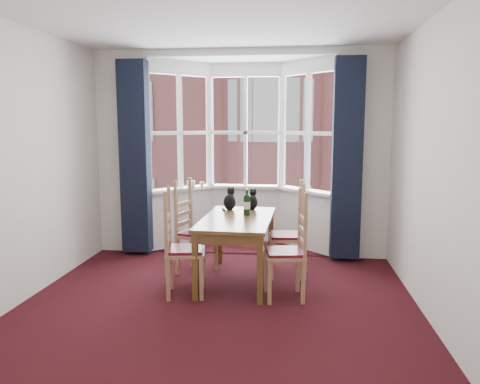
% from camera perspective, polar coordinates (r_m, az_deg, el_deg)
% --- Properties ---
extents(floor, '(4.50, 4.50, 0.00)m').
position_cam_1_polar(floor, '(4.55, -3.41, -15.15)').
color(floor, black).
rests_on(floor, ground).
extents(ceiling, '(4.50, 4.50, 0.00)m').
position_cam_1_polar(ceiling, '(4.29, -3.75, 21.67)').
color(ceiling, white).
rests_on(ceiling, floor).
extents(wall_left, '(0.00, 4.50, 4.50)m').
position_cam_1_polar(wall_left, '(4.95, -27.04, 2.67)').
color(wall_left, silver).
rests_on(wall_left, floor).
extents(wall_right, '(0.00, 4.50, 4.50)m').
position_cam_1_polar(wall_right, '(4.31, 23.61, 2.18)').
color(wall_right, silver).
rests_on(wall_right, floor).
extents(wall_near, '(4.00, 0.00, 4.00)m').
position_cam_1_polar(wall_near, '(2.04, -14.80, -3.56)').
color(wall_near, silver).
rests_on(wall_near, floor).
extents(wall_back_pier_left, '(0.70, 0.12, 2.80)m').
position_cam_1_polar(wall_back_pier_left, '(6.80, -14.01, 4.63)').
color(wall_back_pier_left, silver).
rests_on(wall_back_pier_left, floor).
extents(wall_back_pier_right, '(0.70, 0.12, 2.80)m').
position_cam_1_polar(wall_back_pier_right, '(6.43, 14.79, 4.40)').
color(wall_back_pier_right, silver).
rests_on(wall_back_pier_right, floor).
extents(bay_window, '(2.76, 0.94, 2.80)m').
position_cam_1_polar(bay_window, '(6.91, 0.46, 4.93)').
color(bay_window, white).
rests_on(bay_window, floor).
extents(curtain_left, '(0.38, 0.22, 2.60)m').
position_cam_1_polar(curtain_left, '(6.56, -12.66, 4.11)').
color(curtain_left, black).
rests_on(curtain_left, floor).
extents(curtain_right, '(0.38, 0.22, 2.60)m').
position_cam_1_polar(curtain_right, '(6.23, 12.90, 3.89)').
color(curtain_right, black).
rests_on(curtain_right, floor).
extents(dining_table, '(0.81, 1.46, 0.75)m').
position_cam_1_polar(dining_table, '(5.36, -0.33, -4.07)').
color(dining_table, brown).
rests_on(dining_table, floor).
extents(chair_left_near, '(0.47, 0.48, 0.92)m').
position_cam_1_polar(chair_left_near, '(5.02, -7.72, -7.21)').
color(chair_left_near, '#9D714C').
rests_on(chair_left_near, floor).
extents(chair_left_far, '(0.50, 0.51, 0.92)m').
position_cam_1_polar(chair_left_far, '(5.79, -6.09, -5.08)').
color(chair_left_far, '#9D714C').
rests_on(chair_left_far, floor).
extents(chair_right_near, '(0.46, 0.47, 0.92)m').
position_cam_1_polar(chair_right_near, '(4.92, 6.52, -7.51)').
color(chair_right_near, '#9D714C').
rests_on(chair_right_near, floor).
extents(chair_right_far, '(0.43, 0.45, 0.92)m').
position_cam_1_polar(chair_right_far, '(5.62, 6.61, -5.49)').
color(chair_right_far, '#9D714C').
rests_on(chair_right_far, floor).
extents(cat_left, '(0.17, 0.23, 0.29)m').
position_cam_1_polar(cat_left, '(5.80, -1.26, -1.08)').
color(cat_left, black).
rests_on(cat_left, dining_table).
extents(cat_right, '(0.16, 0.21, 0.27)m').
position_cam_1_polar(cat_right, '(5.81, 1.48, -1.14)').
color(cat_right, black).
rests_on(cat_right, dining_table).
extents(wine_bottle, '(0.08, 0.08, 0.31)m').
position_cam_1_polar(wine_bottle, '(5.45, 0.84, -1.43)').
color(wine_bottle, black).
rests_on(wine_bottle, dining_table).
extents(candle_tall, '(0.06, 0.06, 0.11)m').
position_cam_1_polar(candle_tall, '(6.93, -6.24, 0.94)').
color(candle_tall, white).
rests_on(candle_tall, bay_window).
extents(candle_short, '(0.06, 0.06, 0.11)m').
position_cam_1_polar(candle_short, '(6.95, -5.73, 0.97)').
color(candle_short, white).
rests_on(candle_short, bay_window).
extents(candle_extra, '(0.05, 0.05, 0.09)m').
position_cam_1_polar(candle_extra, '(6.95, -4.67, 0.89)').
color(candle_extra, white).
rests_on(candle_extra, bay_window).
extents(street, '(80.00, 80.00, 0.00)m').
position_cam_1_polar(street, '(37.19, 5.33, -3.83)').
color(street, '#333335').
rests_on(street, ground).
extents(tenement_building, '(18.40, 7.80, 15.20)m').
position_cam_1_polar(tenement_building, '(18.13, 4.30, 7.64)').
color(tenement_building, '#AA5C57').
rests_on(tenement_building, street).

